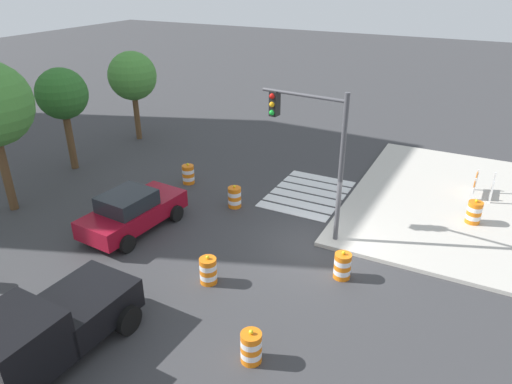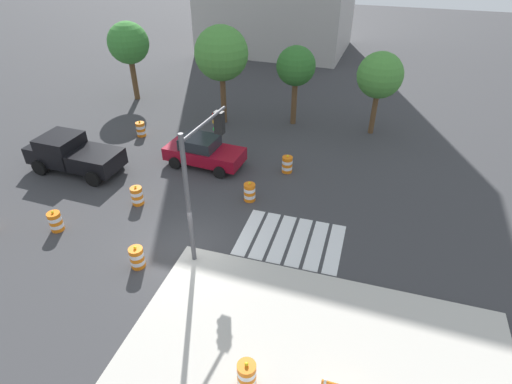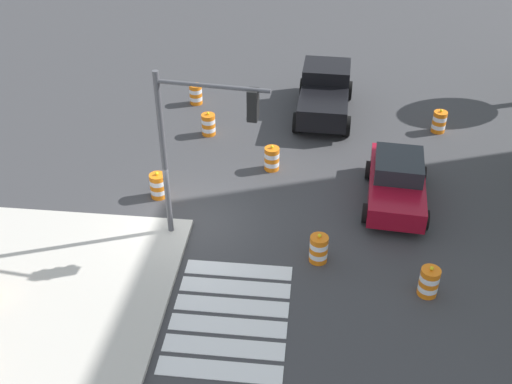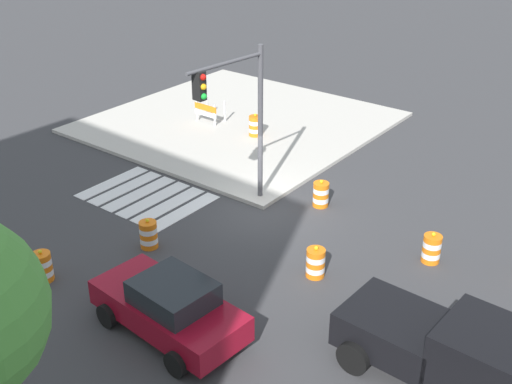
{
  "view_description": "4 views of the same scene",
  "coord_description": "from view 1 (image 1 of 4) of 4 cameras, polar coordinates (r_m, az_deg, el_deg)",
  "views": [
    {
      "loc": [
        -14.12,
        -4.77,
        9.34
      ],
      "look_at": [
        1.86,
        3.36,
        0.67
      ],
      "focal_mm": 32.95,
      "sensor_mm": 36.0,
      "label": 1
    },
    {
      "loc": [
        6.51,
        -11.56,
        11.54
      ],
      "look_at": [
        2.22,
        2.53,
        1.66
      ],
      "focal_mm": 28.93,
      "sensor_mm": 36.0,
      "label": 2
    },
    {
      "loc": [
        15.78,
        3.78,
        12.42
      ],
      "look_at": [
        0.08,
        2.1,
        1.48
      ],
      "focal_mm": 43.0,
      "sensor_mm": 36.0,
      "label": 3
    },
    {
      "loc": [
        -11.83,
        15.82,
        10.83
      ],
      "look_at": [
        -0.19,
        0.68,
        1.04
      ],
      "focal_mm": 44.94,
      "sensor_mm": 36.0,
      "label": 4
    }
  ],
  "objects": [
    {
      "name": "sidewalk_corner",
      "position": [
        22.19,
        27.44,
        -2.02
      ],
      "size": [
        12.0,
        12.0,
        0.15
      ],
      "primitive_type": "cube",
      "color": "#BCB7AD",
      "rests_on": "ground"
    },
    {
      "name": "traffic_barrel_crosswalk_end",
      "position": [
        15.46,
        -5.82,
        -9.46
      ],
      "size": [
        0.56,
        0.56,
        1.02
      ],
      "color": "orange",
      "rests_on": "ground"
    },
    {
      "name": "ground_plane",
      "position": [
        17.59,
        7.07,
        -6.5
      ],
      "size": [
        120.0,
        120.0,
        0.0
      ],
      "primitive_type": "plane",
      "color": "#38383A"
    },
    {
      "name": "traffic_barrel_on_sidewalk",
      "position": [
        20.35,
        24.95,
        -2.24
      ],
      "size": [
        0.56,
        0.56,
        1.02
      ],
      "color": "orange",
      "rests_on": "sidewalk_corner"
    },
    {
      "name": "construction_barricade",
      "position": [
        22.81,
        25.44,
        0.94
      ],
      "size": [
        1.3,
        0.8,
        1.0
      ],
      "color": "silver",
      "rests_on": "sidewalk_corner"
    },
    {
      "name": "crosswalk_stripes",
      "position": [
        21.42,
        6.33,
        -0.2
      ],
      "size": [
        4.35,
        3.2,
        0.02
      ],
      "color": "silver",
      "rests_on": "ground"
    },
    {
      "name": "street_tree_streetside_far",
      "position": [
        28.21,
        -14.77,
        13.41
      ],
      "size": [
        2.73,
        2.73,
        5.09
      ],
      "color": "brown",
      "rests_on": "ground"
    },
    {
      "name": "traffic_barrel_near_corner",
      "position": [
        15.85,
        10.45,
        -8.81
      ],
      "size": [
        0.56,
        0.56,
        1.02
      ],
      "color": "orange",
      "rests_on": "ground"
    },
    {
      "name": "traffic_barrel_median_far",
      "position": [
        20.0,
        -2.62,
        -0.63
      ],
      "size": [
        0.56,
        0.56,
        1.02
      ],
      "color": "orange",
      "rests_on": "ground"
    },
    {
      "name": "street_tree_corner_lot",
      "position": [
        24.69,
        -22.48,
        10.85
      ],
      "size": [
        2.45,
        2.45,
        5.05
      ],
      "color": "brown",
      "rests_on": "ground"
    },
    {
      "name": "traffic_light_pole",
      "position": [
        16.65,
        6.92,
        6.57
      ],
      "size": [
        0.55,
        3.28,
        5.5
      ],
      "color": "#4C4C51",
      "rests_on": "sidewalk_corner"
    },
    {
      "name": "pickup_truck",
      "position": [
        13.43,
        -25.02,
        -15.7
      ],
      "size": [
        5.22,
        2.51,
        1.92
      ],
      "color": "black",
      "rests_on": "ground"
    },
    {
      "name": "traffic_barrel_lane_center",
      "position": [
        22.4,
        -8.22,
        2.14
      ],
      "size": [
        0.56,
        0.56,
        1.02
      ],
      "color": "orange",
      "rests_on": "ground"
    },
    {
      "name": "sports_car",
      "position": [
        18.72,
        -14.79,
        -2.24
      ],
      "size": [
        4.43,
        2.4,
        1.63
      ],
      "color": "maroon",
      "rests_on": "ground"
    },
    {
      "name": "traffic_barrel_opposite_curb",
      "position": [
        12.77,
        -0.59,
        -18.31
      ],
      "size": [
        0.56,
        0.56,
        1.02
      ],
      "color": "orange",
      "rests_on": "ground"
    }
  ]
}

